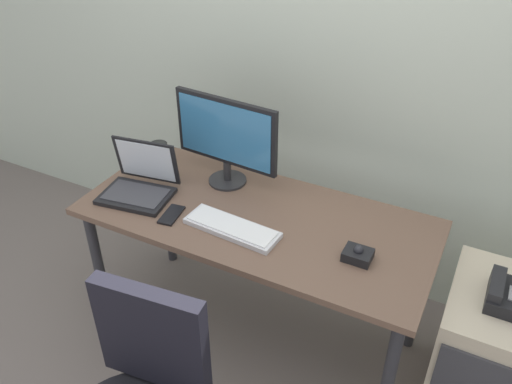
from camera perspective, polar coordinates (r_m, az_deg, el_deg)
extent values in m
plane|color=#6C615C|center=(2.79, 0.00, -14.98)|extent=(8.00, 8.00, 0.00)
cube|color=beige|center=(2.57, 7.42, 17.83)|extent=(6.00, 0.10, 2.80)
cube|color=brown|center=(2.29, 0.00, -2.81)|extent=(1.54, 0.69, 0.03)
cylinder|color=#2D2D33|center=(2.69, -16.62, -8.19)|extent=(0.05, 0.05, 0.72)
cylinder|color=#2D2D33|center=(3.02, -9.61, -1.94)|extent=(0.05, 0.05, 0.72)
cylinder|color=#2D2D33|center=(2.59, 17.38, -10.26)|extent=(0.05, 0.05, 0.72)
cube|color=beige|center=(2.47, 23.94, -15.99)|extent=(0.42, 0.52, 0.65)
cube|color=#38383D|center=(2.18, 23.98, -18.50)|extent=(0.38, 0.01, 0.22)
cube|color=black|center=(2.21, 25.97, -10.32)|extent=(0.17, 0.20, 0.06)
cube|color=black|center=(2.18, 24.73, -9.05)|extent=(0.05, 0.18, 0.04)
cube|color=black|center=(1.85, -11.26, -15.16)|extent=(0.40, 0.10, 0.42)
cylinder|color=#262628|center=(2.50, -3.10, 1.28)|extent=(0.18, 0.18, 0.01)
cylinder|color=#262628|center=(2.47, -3.14, 2.34)|extent=(0.04, 0.04, 0.10)
cube|color=black|center=(2.37, -3.29, 6.59)|extent=(0.52, 0.06, 0.32)
cube|color=teal|center=(2.36, -3.48, 6.45)|extent=(0.48, 0.04, 0.28)
cube|color=silver|center=(2.19, -2.62, -3.93)|extent=(0.42, 0.16, 0.02)
cube|color=white|center=(2.18, -2.63, -3.64)|extent=(0.39, 0.14, 0.01)
cube|color=black|center=(2.44, -12.91, -0.43)|extent=(0.34, 0.26, 0.02)
cube|color=#38383D|center=(2.44, -12.94, -0.20)|extent=(0.29, 0.20, 0.00)
cube|color=black|center=(2.47, -11.82, 3.41)|extent=(0.31, 0.09, 0.22)
cube|color=silver|center=(2.47, -11.88, 3.34)|extent=(0.27, 0.07, 0.19)
cube|color=black|center=(2.08, 10.99, -6.74)|extent=(0.11, 0.09, 0.04)
sphere|color=#232328|center=(2.06, 11.07, -6.19)|extent=(0.04, 0.04, 0.04)
cylinder|color=black|center=(2.68, -10.48, 4.22)|extent=(0.09, 0.09, 0.10)
torus|color=black|center=(2.65, -9.63, 4.03)|extent=(0.01, 0.06, 0.06)
cube|color=black|center=(2.30, -9.16, -2.46)|extent=(0.09, 0.15, 0.01)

